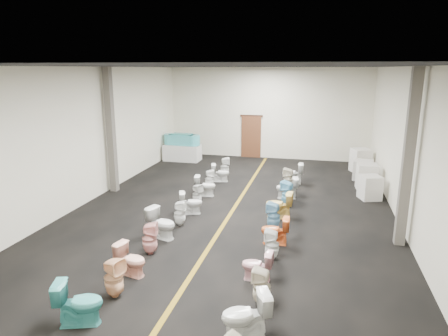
{
  "coord_description": "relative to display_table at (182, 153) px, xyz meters",
  "views": [
    {
      "loc": [
        2.58,
        -11.92,
        4.44
      ],
      "look_at": [
        -0.55,
        1.0,
        1.12
      ],
      "focal_mm": 32.0,
      "sensor_mm": 36.0,
      "label": 1
    }
  ],
  "objects": [
    {
      "name": "back_door",
      "position": [
        3.17,
        1.55,
        0.66
      ],
      "size": [
        1.0,
        0.1,
        2.1
      ],
      "primitive_type": "cube",
      "color": "#562D19",
      "rests_on": "floor"
    },
    {
      "name": "bathtub",
      "position": [
        -0.0,
        0.0,
        0.68
      ],
      "size": [
        1.85,
        0.77,
        0.55
      ],
      "rotation": [
        0.0,
        0.0,
        -0.09
      ],
      "color": "#3FAEB6",
      "rests_on": "display_table"
    },
    {
      "name": "appliance_crate_b",
      "position": [
        8.37,
        -3.02,
        0.1
      ],
      "size": [
        0.75,
        0.75,
        0.98
      ],
      "primitive_type": "cube",
      "rotation": [
        0.0,
        0.0,
        0.06
      ],
      "color": "silver",
      "rests_on": "floor"
    },
    {
      "name": "door_frame",
      "position": [
        3.17,
        1.56,
        1.73
      ],
      "size": [
        1.15,
        0.08,
        0.1
      ],
      "primitive_type": "cube",
      "color": "#331C11",
      "rests_on": "back_door"
    },
    {
      "name": "toilet_right_3",
      "position": [
        5.41,
        -10.59,
        -0.05
      ],
      "size": [
        0.68,
        0.41,
        0.68
      ],
      "primitive_type": "imported",
      "rotation": [
        0.0,
        0.0,
        -1.62
      ],
      "color": "#D89BA1",
      "rests_on": "floor"
    },
    {
      "name": "aisle_stripe",
      "position": [
        3.97,
        -6.39,
        -0.39
      ],
      "size": [
        0.12,
        15.6,
        0.01
      ],
      "primitive_type": "cube",
      "color": "#826112",
      "rests_on": "floor"
    },
    {
      "name": "appliance_crate_c",
      "position": [
        8.37,
        -1.62,
        0.01
      ],
      "size": [
        0.85,
        0.85,
        0.81
      ],
      "primitive_type": "cube",
      "rotation": [
        0.0,
        0.0,
        -0.23
      ],
      "color": "beige",
      "rests_on": "floor"
    },
    {
      "name": "toilet_left_3",
      "position": [
        2.66,
        -9.96,
        0.01
      ],
      "size": [
        0.45,
        0.44,
        0.81
      ],
      "primitive_type": "imported",
      "rotation": [
        0.0,
        0.0,
        1.81
      ],
      "color": "#E19B95",
      "rests_on": "floor"
    },
    {
      "name": "toilet_right_5",
      "position": [
        5.58,
        -8.66,
        -0.02
      ],
      "size": [
        0.74,
        0.45,
        0.74
      ],
      "primitive_type": "imported",
      "rotation": [
        0.0,
        0.0,
        -1.52
      ],
      "color": "orange",
      "rests_on": "floor"
    },
    {
      "name": "toilet_left_11",
      "position": [
        2.73,
        -2.35,
        0.01
      ],
      "size": [
        0.47,
        0.46,
        0.8
      ],
      "primitive_type": "imported",
      "rotation": [
        0.0,
        0.0,
        1.93
      ],
      "color": "white",
      "rests_on": "floor"
    },
    {
      "name": "display_table",
      "position": [
        0.0,
        0.0,
        0.0
      ],
      "size": [
        1.77,
        0.89,
        0.78
      ],
      "primitive_type": "cube",
      "rotation": [
        0.0,
        0.0,
        -0.0
      ],
      "color": "silver",
      "rests_on": "floor"
    },
    {
      "name": "toilet_left_1",
      "position": [
        2.75,
        -11.89,
        0.03
      ],
      "size": [
        0.48,
        0.47,
        0.84
      ],
      "primitive_type": "imported",
      "rotation": [
        0.0,
        0.0,
        1.27
      ],
      "color": "#FBBF8E",
      "rests_on": "floor"
    },
    {
      "name": "toilet_left_9",
      "position": [
        2.57,
        -4.23,
        -0.04
      ],
      "size": [
        0.43,
        0.43,
        0.71
      ],
      "primitive_type": "imported",
      "rotation": [
        0.0,
        0.0,
        2.0
      ],
      "color": "white",
      "rests_on": "floor"
    },
    {
      "name": "wall_left",
      "position": [
        -1.03,
        -6.39,
        1.86
      ],
      "size": [
        0.0,
        16.0,
        16.0
      ],
      "primitive_type": "plane",
      "rotation": [
        1.57,
        0.0,
        1.57
      ],
      "color": "beige",
      "rests_on": "ground"
    },
    {
      "name": "toilet_left_0",
      "position": [
        2.59,
        -12.83,
        0.03
      ],
      "size": [
        0.93,
        0.7,
        0.84
      ],
      "primitive_type": "imported",
      "rotation": [
        0.0,
        0.0,
        1.89
      ],
      "color": "teal",
      "rests_on": "floor"
    },
    {
      "name": "toilet_left_6",
      "position": [
        2.76,
        -7.04,
        -0.03
      ],
      "size": [
        0.8,
        0.61,
        0.72
      ],
      "primitive_type": "imported",
      "rotation": [
        0.0,
        0.0,
        1.91
      ],
      "color": "silver",
      "rests_on": "floor"
    },
    {
      "name": "toilet_left_10",
      "position": [
        2.76,
        -3.25,
        -0.03
      ],
      "size": [
        0.79,
        0.56,
        0.73
      ],
      "primitive_type": "imported",
      "rotation": [
        0.0,
        0.0,
        1.81
      ],
      "color": "white",
      "rests_on": "floor"
    },
    {
      "name": "column_right",
      "position": [
        8.72,
        -7.89,
        1.86
      ],
      "size": [
        0.25,
        0.25,
        4.5
      ],
      "primitive_type": "cube",
      "color": "#59544C",
      "rests_on": "floor"
    },
    {
      "name": "toilet_right_7",
      "position": [
        5.48,
        -6.75,
        0.02
      ],
      "size": [
        0.82,
        0.49,
        0.82
      ],
      "primitive_type": "imported",
      "rotation": [
        0.0,
        0.0,
        -1.61
      ],
      "color": "#E4BB54",
      "rests_on": "floor"
    },
    {
      "name": "floor",
      "position": [
        3.97,
        -6.39,
        -0.39
      ],
      "size": [
        16.0,
        16.0,
        0.0
      ],
      "primitive_type": "plane",
      "color": "black",
      "rests_on": "ground"
    },
    {
      "name": "wall_right",
      "position": [
        8.97,
        -6.39,
        1.86
      ],
      "size": [
        0.0,
        16.0,
        16.0
      ],
      "primitive_type": "plane",
      "rotation": [
        1.57,
        0.0,
        -1.57
      ],
      "color": "beige",
      "rests_on": "ground"
    },
    {
      "name": "toilet_right_10",
      "position": [
        5.53,
        -3.81,
        0.03
      ],
      "size": [
        0.43,
        0.42,
        0.85
      ],
      "primitive_type": "imported",
      "rotation": [
        0.0,
        0.0,
        -1.68
      ],
      "color": "beige",
      "rests_on": "floor"
    },
    {
      "name": "toilet_left_5",
      "position": [
        2.75,
        -8.03,
        -0.02
      ],
      "size": [
        0.37,
        0.37,
        0.74
      ],
      "primitive_type": "imported",
      "rotation": [
        0.0,
        0.0,
        1.67
      ],
      "color": "white",
      "rests_on": "floor"
    },
    {
      "name": "wall_back",
      "position": [
        3.97,
        1.61,
        1.86
      ],
      "size": [
        10.0,
        0.0,
        10.0
      ],
      "primitive_type": "plane",
      "rotation": [
        1.57,
        0.0,
        0.0
      ],
      "color": "beige",
      "rests_on": "ground"
    },
    {
      "name": "toilet_left_4",
      "position": [
        2.58,
        -8.98,
        0.02
      ],
      "size": [
        0.91,
        0.69,
        0.83
      ],
      "primitive_type": "imported",
      "rotation": [
        0.0,
        0.0,
        1.26
      ],
      "color": "silver",
      "rests_on": "floor"
    },
    {
      "name": "appliance_crate_a",
      "position": [
        8.37,
        -4.19,
        0.03
      ],
      "size": [
        0.83,
        0.83,
        0.84
      ],
      "primitive_type": "cube",
      "rotation": [
        0.0,
        0.0,
        0.33
      ],
      "color": "beige",
      "rests_on": "floor"
    },
    {
      "name": "ceiling",
      "position": [
        3.97,
        -6.39,
        4.11
      ],
      "size": [
        16.0,
        16.0,
        0.0
      ],
      "primitive_type": "plane",
      "rotation": [
        3.14,
        0.0,
        0.0
      ],
      "color": "black",
      "rests_on": "ground"
    },
    {
      "name": "toilet_left_7",
      "position": [
        2.67,
        -6.1,
        -0.05
      ],
      "size": [
        0.42,
        0.41,
        0.69
      ],
      "primitive_type": "imported",
      "rotation": [
        0.0,
        0.0,
        1.15
      ],
      "color": "silver",
      "rests_on": "floor"
    },
    {
      "name": "toilet_right_2",
      "position": [
        5.64,
        -11.48,
        -0.01
      ],
      "size": [
        0.38,
        0.37,
        0.76
      ],
      "primitive_type": "imported",
      "rotation": [
        0.0,
        0.0,
        -1.65
      ],
      "color": "beige",
      "rests_on": "floor"
    },
    {
      "name": "toilet_right_11",
      "position": [
        5.61,
        -2.85,
        0.02
      ],
      "size": [
        0.84,
        0.52,
        0.82
      ],
      "primitive_type": "imported",
      "rotation": [
        0.0,
        0.0,
        -1.5
      ],
      "color": "white",
      "rests_on": "floor"
    },
    {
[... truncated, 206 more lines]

